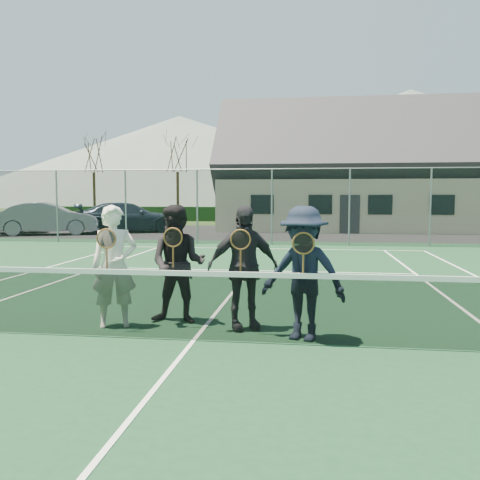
{
  "coord_description": "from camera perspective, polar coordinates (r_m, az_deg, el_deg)",
  "views": [
    {
      "loc": [
        1.53,
        -6.49,
        1.96
      ],
      "look_at": [
        0.41,
        1.5,
        1.25
      ],
      "focal_mm": 38.0,
      "sensor_mm": 36.0,
      "label": 1
    }
  ],
  "objects": [
    {
      "name": "hedge_row",
      "position": [
        38.55,
        5.68,
        2.89
      ],
      "size": [
        40.0,
        1.2,
        1.1
      ],
      "primitive_type": "cube",
      "color": "black",
      "rests_on": "ground"
    },
    {
      "name": "player_d",
      "position": [
        6.84,
        7.12,
        -3.74
      ],
      "size": [
        1.32,
        1.01,
        1.8
      ],
      "color": "black",
      "rests_on": "court_surface"
    },
    {
      "name": "hill_west",
      "position": [
        105.14,
        -6.76,
        8.81
      ],
      "size": [
        110.0,
        110.0,
        18.0
      ],
      "primitive_type": "cone",
      "color": "#58695E",
      "rests_on": "ground"
    },
    {
      "name": "tree_c",
      "position": [
        39.68,
        8.75,
        10.49
      ],
      "size": [
        3.2,
        3.2,
        7.77
      ],
      "color": "#362713",
      "rests_on": "ground"
    },
    {
      "name": "car_a",
      "position": [
        29.12,
        -24.45,
        1.94
      ],
      "size": [
        3.99,
        2.81,
        1.26
      ],
      "primitive_type": "imported",
      "rotation": [
        0.0,
        0.0,
        1.97
      ],
      "color": "black",
      "rests_on": "ground"
    },
    {
      "name": "tennis_net",
      "position": [
        6.82,
        -5.24,
        -7.01
      ],
      "size": [
        11.68,
        0.08,
        1.1
      ],
      "color": "slate",
      "rests_on": "ground"
    },
    {
      "name": "player_a",
      "position": [
        7.7,
        -13.93,
        -2.86
      ],
      "size": [
        0.77,
        0.65,
        1.8
      ],
      "color": "white",
      "rests_on": "court_surface"
    },
    {
      "name": "car_b",
      "position": [
        27.16,
        -20.79,
        2.26
      ],
      "size": [
        5.22,
        3.36,
        1.62
      ],
      "primitive_type": "imported",
      "rotation": [
        0.0,
        0.0,
        1.93
      ],
      "color": "gray",
      "rests_on": "ground"
    },
    {
      "name": "court_markings",
      "position": [
        6.94,
        -5.2,
        -11.17
      ],
      "size": [
        11.03,
        23.83,
        0.01
      ],
      "color": "white",
      "rests_on": "court_surface"
    },
    {
      "name": "tree_b",
      "position": [
        41.05,
        -7.06,
        10.32
      ],
      "size": [
        3.2,
        3.2,
        7.77
      ],
      "color": "#342213",
      "rests_on": "ground"
    },
    {
      "name": "tree_d",
      "position": [
        41.03,
        23.07,
        9.97
      ],
      "size": [
        3.2,
        3.2,
        7.77
      ],
      "color": "#392514",
      "rests_on": "ground"
    },
    {
      "name": "tree_a",
      "position": [
        43.38,
        -16.16,
        9.88
      ],
      "size": [
        3.2,
        3.2,
        7.77
      ],
      "color": "#342213",
      "rests_on": "ground"
    },
    {
      "name": "player_b",
      "position": [
        7.76,
        -6.97,
        -2.7
      ],
      "size": [
        0.9,
        0.71,
        1.8
      ],
      "color": "black",
      "rests_on": "court_surface"
    },
    {
      "name": "hill_centre",
      "position": [
        103.55,
        18.48,
        9.76
      ],
      "size": [
        120.0,
        120.0,
        22.0
      ],
      "primitive_type": "cone",
      "color": "#506058",
      "rests_on": "ground"
    },
    {
      "name": "car_c",
      "position": [
        27.7,
        -12.41,
        2.48
      ],
      "size": [
        5.9,
        4.23,
        1.59
      ],
      "primitive_type": "imported",
      "rotation": [
        0.0,
        0.0,
        1.98
      ],
      "color": "#1A2534",
      "rests_on": "ground"
    },
    {
      "name": "tarmac_carpark",
      "position": [
        27.13,
        -3.82,
        0.87
      ],
      "size": [
        40.0,
        12.0,
        0.01
      ],
      "primitive_type": "cube",
      "color": "black",
      "rests_on": "ground"
    },
    {
      "name": "court_surface",
      "position": [
        6.95,
        -5.2,
        -11.29
      ],
      "size": [
        30.0,
        30.0,
        0.02
      ],
      "primitive_type": "cube",
      "color": "#14381E",
      "rests_on": "ground"
    },
    {
      "name": "player_c",
      "position": [
        7.34,
        0.35,
        -3.1
      ],
      "size": [
        1.14,
        0.81,
        1.8
      ],
      "color": "black",
      "rests_on": "court_surface"
    },
    {
      "name": "perimeter_fence",
      "position": [
        20.05,
        3.59,
        3.76
      ],
      "size": [
        30.07,
        0.07,
        3.02
      ],
      "color": "slate",
      "rests_on": "ground"
    },
    {
      "name": "clubhouse",
      "position": [
        30.66,
        12.71,
        8.68
      ],
      "size": [
        15.6,
        8.2,
        7.7
      ],
      "color": "beige",
      "rests_on": "ground"
    },
    {
      "name": "ground",
      "position": [
        26.61,
        4.64,
        0.77
      ],
      "size": [
        220.0,
        220.0,
        0.0
      ],
      "primitive_type": "plane",
      "color": "#274217",
      "rests_on": "ground"
    }
  ]
}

